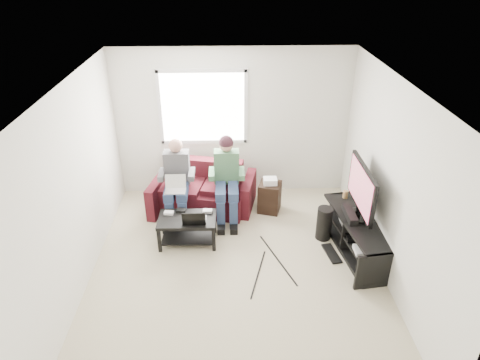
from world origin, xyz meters
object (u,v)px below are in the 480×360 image
sofa (204,192)px  tv_stand (357,237)px  coffee_table (187,224)px  subwoofer (324,223)px  end_table (270,196)px  tv (362,189)px

sofa → tv_stand: size_ratio=1.11×
coffee_table → subwoofer: (2.07, 0.03, -0.05)m
subwoofer → tv_stand: bearing=-38.5°
end_table → tv_stand: bearing=-44.3°
sofa → subwoofer: bearing=-27.1°
sofa → end_table: (1.12, -0.15, -0.02)m
sofa → subwoofer: size_ratio=3.49×
coffee_table → tv: (2.48, -0.20, 0.68)m
sofa → coffee_table: size_ratio=2.14×
tv → subwoofer: bearing=150.8°
sofa → end_table: sofa is taller
tv → subwoofer: 0.87m
sofa → coffee_table: bearing=-101.3°
subwoofer → end_table: 1.11m
subwoofer → tv: bearing=-29.2°
tv_stand → tv: bearing=91.5°
sofa → coffee_table: sofa is taller
sofa → subwoofer: sofa is taller
coffee_table → tv_stand: bearing=-6.8°
tv → sofa: bearing=152.5°
sofa → coffee_table: 1.01m
tv_stand → end_table: size_ratio=2.71×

